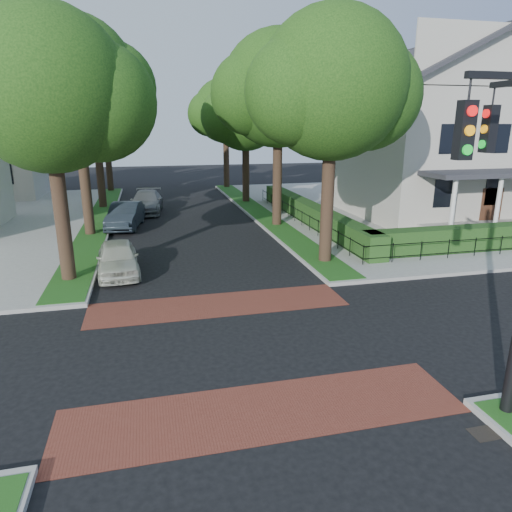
{
  "coord_description": "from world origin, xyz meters",
  "views": [
    {
      "loc": [
        -2.21,
        -11.7,
        6.16
      ],
      "look_at": [
        1.44,
        3.56,
        1.6
      ],
      "focal_mm": 32.0,
      "sensor_mm": 36.0,
      "label": 1
    }
  ],
  "objects": [
    {
      "name": "tree_left_near",
      "position": [
        -5.4,
        7.23,
        7.27
      ],
      "size": [
        7.5,
        6.45,
        10.2
      ],
      "color": "black",
      "rests_on": "sidewalk_nw"
    },
    {
      "name": "hedge_main_road",
      "position": [
        7.7,
        15.0,
        0.75
      ],
      "size": [
        1.0,
        18.0,
        1.2
      ],
      "primitive_type": "cube",
      "color": "#1A4417",
      "rests_on": "sidewalk_ne"
    },
    {
      "name": "tree_right_far",
      "position": [
        5.6,
        24.22,
        6.91
      ],
      "size": [
        7.25,
        6.23,
        9.74
      ],
      "color": "black",
      "rests_on": "sidewalk_ne"
    },
    {
      "name": "tree_right_near",
      "position": [
        5.6,
        7.24,
        7.63
      ],
      "size": [
        7.75,
        6.67,
        10.66
      ],
      "color": "black",
      "rests_on": "sidewalk_ne"
    },
    {
      "name": "grass_strip_nw",
      "position": [
        -5.4,
        19.1,
        0.16
      ],
      "size": [
        1.6,
        29.8,
        0.02
      ],
      "primitive_type": "cube",
      "color": "#204C15",
      "rests_on": "sidewalk_nw"
    },
    {
      "name": "parked_car_rear",
      "position": [
        -2.3,
        21.73,
        0.76
      ],
      "size": [
        2.58,
        5.39,
        1.52
      ],
      "primitive_type": "imported",
      "rotation": [
        0.0,
        0.0,
        -0.09
      ],
      "color": "slate",
      "rests_on": "ground"
    },
    {
      "name": "tree_left_mid",
      "position": [
        -5.39,
        15.24,
        8.34
      ],
      "size": [
        8.0,
        6.88,
        11.48
      ],
      "color": "black",
      "rests_on": "sidewalk_nw"
    },
    {
      "name": "grass_strip_ne",
      "position": [
        5.4,
        19.1,
        0.16
      ],
      "size": [
        1.6,
        29.8,
        0.02
      ],
      "primitive_type": "cube",
      "color": "#204C15",
      "rests_on": "sidewalk_ne"
    },
    {
      "name": "sidewalk_ne",
      "position": [
        19.5,
        19.0,
        0.07
      ],
      "size": [
        30.0,
        30.0,
        0.15
      ],
      "primitive_type": "cube",
      "color": "gray",
      "rests_on": "ground"
    },
    {
      "name": "fence_main_road",
      "position": [
        6.9,
        15.0,
        0.6
      ],
      "size": [
        0.06,
        18.0,
        0.9
      ],
      "primitive_type": null,
      "color": "black",
      "rests_on": "sidewalk_ne"
    },
    {
      "name": "parked_car_middle",
      "position": [
        -3.6,
        16.77,
        0.77
      ],
      "size": [
        2.36,
        4.89,
        1.54
      ],
      "primitive_type": "imported",
      "rotation": [
        0.0,
        0.0,
        -0.16
      ],
      "color": "#232C34",
      "rests_on": "ground"
    },
    {
      "name": "tree_right_back",
      "position": [
        5.6,
        33.23,
        7.27
      ],
      "size": [
        7.5,
        6.45,
        10.2
      ],
      "color": "black",
      "rests_on": "sidewalk_ne"
    },
    {
      "name": "tree_left_back",
      "position": [
        -5.4,
        33.24,
        7.41
      ],
      "size": [
        7.75,
        6.66,
        10.44
      ],
      "color": "black",
      "rests_on": "sidewalk_nw"
    },
    {
      "name": "tree_right_mid",
      "position": [
        5.61,
        15.25,
        7.99
      ],
      "size": [
        8.25,
        7.09,
        11.22
      ],
      "color": "black",
      "rests_on": "sidewalk_ne"
    },
    {
      "name": "tree_left_far",
      "position": [
        -5.4,
        24.22,
        7.12
      ],
      "size": [
        7.0,
        6.02,
        9.86
      ],
      "color": "black",
      "rests_on": "sidewalk_nw"
    },
    {
      "name": "parked_car_front",
      "position": [
        -3.6,
        7.62,
        0.7
      ],
      "size": [
        1.96,
        4.24,
        1.41
      ],
      "primitive_type": "imported",
      "rotation": [
        0.0,
        0.0,
        0.07
      ],
      "color": "beige",
      "rests_on": "ground"
    },
    {
      "name": "storm_drain",
      "position": [
        4.3,
        -5.0,
        0.01
      ],
      "size": [
        0.65,
        0.45,
        0.01
      ],
      "primitive_type": "cube",
      "color": "black",
      "rests_on": "ground"
    },
    {
      "name": "house_victorian",
      "position": [
        17.51,
        15.92,
        6.02
      ],
      "size": [
        13.0,
        13.05,
        12.48
      ],
      "color": "beige",
      "rests_on": "sidewalk_ne"
    },
    {
      "name": "ground",
      "position": [
        0.0,
        0.0,
        0.0
      ],
      "size": [
        120.0,
        120.0,
        0.0
      ],
      "primitive_type": "plane",
      "color": "black",
      "rests_on": "ground"
    },
    {
      "name": "crosswalk_near",
      "position": [
        0.0,
        -3.2,
        0.01
      ],
      "size": [
        9.0,
        2.2,
        0.01
      ],
      "primitive_type": "cube",
      "color": "brown",
      "rests_on": "ground"
    },
    {
      "name": "crosswalk_far",
      "position": [
        0.0,
        3.2,
        0.01
      ],
      "size": [
        9.0,
        2.2,
        0.01
      ],
      "primitive_type": "cube",
      "color": "brown",
      "rests_on": "ground"
    }
  ]
}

